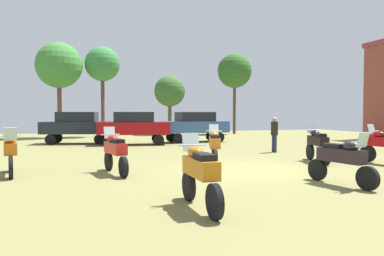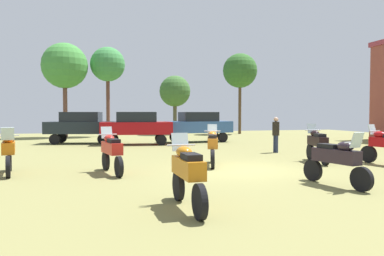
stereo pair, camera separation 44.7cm
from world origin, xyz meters
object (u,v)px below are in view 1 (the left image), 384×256
Objects in this scene: motorcycle_8 at (10,152)px; tree_5 at (59,66)px; motorcycle_4 at (200,172)px; motorcycle_1 at (115,151)px; car_1 at (78,125)px; motorcycle_2 at (215,145)px; car_3 at (134,126)px; car_2 at (195,124)px; tree_4 at (170,92)px; motorcycle_6 at (317,143)px; person_1 at (274,132)px; motorcycle_5 at (342,159)px; tree_2 at (102,65)px; tree_3 at (235,71)px.

tree_5 is (0.46, 18.37, 4.92)m from motorcycle_8.
tree_5 is (-3.90, 23.85, 4.92)m from motorcycle_4.
motorcycle_1 is 0.48× the size of car_1.
motorcycle_2 is at bearing 1.51° from motorcycle_1.
tree_5 reaches higher than car_3.
motorcycle_1 is 13.25m from car_2.
tree_4 is (9.77, 20.02, 3.15)m from motorcycle_8.
motorcycle_4 is 15.59m from car_3.
motorcycle_6 is 3.70m from person_1.
motorcycle_5 is 24.60m from tree_5.
motorcycle_2 is 0.50× the size of car_3.
motorcycle_1 is 1.04× the size of motorcycle_8.
tree_4 is 9.61m from tree_5.
car_3 is 2.59× the size of person_1.
car_2 is 0.99× the size of car_3.
motorcycle_2 is at bearing -98.57° from tree_4.
car_3 is (-5.82, 10.14, 0.43)m from motorcycle_6.
tree_2 is at bearing -3.80° from car_1.
motorcycle_2 reaches higher than motorcycle_1.
motorcycle_4 is 4.51m from motorcycle_5.
person_1 is (6.00, -6.45, -0.16)m from car_3.
motorcycle_2 is 0.42× the size of tree_4.
motorcycle_4 is 8.55m from motorcycle_6.
tree_3 is 15.39m from tree_5.
tree_5 reaches higher than tree_4.
car_3 is 0.61× the size of tree_2.
motorcycle_4 is 24.66m from tree_5.
motorcycle_4 is at bearing 137.27° from person_1.
motorcycle_2 is 12.59m from car_1.
motorcycle_6 is (7.86, 0.57, 0.01)m from motorcycle_1.
car_2 is at bearing -127.66° from tree_3.
motorcycle_4 is 0.30× the size of tree_5.
tree_3 is (13.95, 7.56, 4.67)m from car_1.
motorcycle_8 is 19.80m from tree_2.
person_1 is 18.79m from tree_5.
car_3 is 0.60× the size of tree_3.
motorcycle_5 is at bearing -69.98° from tree_5.
motorcycle_6 is at bearing -7.70° from motorcycle_1.
motorcycle_5 is (5.60, -3.66, -0.01)m from motorcycle_1.
tree_3 reaches higher than tree_4.
tree_4 is at bearing -125.72° from motorcycle_8.
car_1 is at bearing -108.69° from motorcycle_8.
motorcycle_4 is 0.30× the size of tree_3.
motorcycle_8 is 19.02m from tree_5.
motorcycle_5 is (4.35, 1.20, -0.02)m from motorcycle_4.
tree_5 reaches higher than motorcycle_2.
motorcycle_1 is at bearing 111.87° from person_1.
motorcycle_6 is 11.70m from car_3.
car_2 is 0.60× the size of tree_2.
tree_2 is (-0.56, 24.22, 5.16)m from motorcycle_4.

